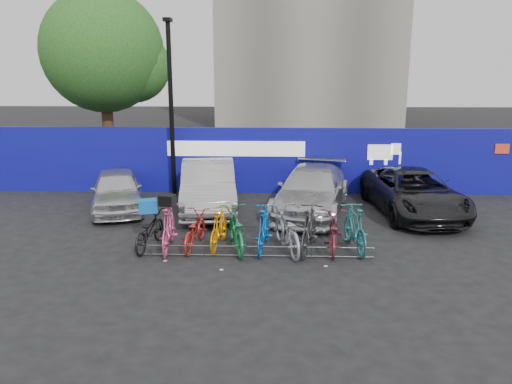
{
  "coord_description": "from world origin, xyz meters",
  "views": [
    {
      "loc": [
        0.36,
        -11.97,
        4.44
      ],
      "look_at": [
        -0.13,
        2.0,
        1.0
      ],
      "focal_mm": 35.0,
      "sensor_mm": 36.0,
      "label": 1
    }
  ],
  "objects_px": {
    "tree": "(109,54)",
    "car_0": "(117,190)",
    "bike_2": "(194,230)",
    "bike_5": "(264,229)",
    "car_1": "(208,186)",
    "bike_7": "(309,229)",
    "car_2": "(312,191)",
    "bike_rack": "(258,251)",
    "bike_1": "(169,228)",
    "car_3": "(413,192)",
    "bike_9": "(355,228)",
    "bike_4": "(236,230)",
    "bike_8": "(333,233)",
    "bike_3": "(219,228)",
    "bike_6": "(286,230)",
    "lamppost": "(171,104)",
    "bike_0": "(149,230)"
  },
  "relations": [
    {
      "from": "car_1",
      "to": "bike_0",
      "type": "distance_m",
      "value": 3.78
    },
    {
      "from": "bike_rack",
      "to": "car_2",
      "type": "height_order",
      "value": "car_2"
    },
    {
      "from": "car_1",
      "to": "car_2",
      "type": "xyz_separation_m",
      "value": [
        3.31,
        -0.2,
        -0.07
      ]
    },
    {
      "from": "bike_5",
      "to": "bike_6",
      "type": "relative_size",
      "value": 0.9
    },
    {
      "from": "bike_3",
      "to": "car_3",
      "type": "bearing_deg",
      "value": -142.98
    },
    {
      "from": "car_0",
      "to": "bike_8",
      "type": "height_order",
      "value": "car_0"
    },
    {
      "from": "car_1",
      "to": "bike_7",
      "type": "distance_m",
      "value": 4.8
    },
    {
      "from": "tree",
      "to": "bike_rack",
      "type": "bearing_deg",
      "value": -57.55
    },
    {
      "from": "bike_3",
      "to": "bike_4",
      "type": "distance_m",
      "value": 0.46
    },
    {
      "from": "bike_2",
      "to": "bike_5",
      "type": "relative_size",
      "value": 0.94
    },
    {
      "from": "lamppost",
      "to": "bike_1",
      "type": "height_order",
      "value": "lamppost"
    },
    {
      "from": "bike_1",
      "to": "bike_8",
      "type": "relative_size",
      "value": 1.07
    },
    {
      "from": "bike_1",
      "to": "bike_8",
      "type": "height_order",
      "value": "bike_1"
    },
    {
      "from": "bike_rack",
      "to": "bike_1",
      "type": "xyz_separation_m",
      "value": [
        -2.26,
        0.47,
        0.42
      ]
    },
    {
      "from": "car_0",
      "to": "bike_9",
      "type": "height_order",
      "value": "car_0"
    },
    {
      "from": "car_3",
      "to": "bike_2",
      "type": "bearing_deg",
      "value": -157.84
    },
    {
      "from": "bike_7",
      "to": "bike_9",
      "type": "relative_size",
      "value": 1.01
    },
    {
      "from": "bike_0",
      "to": "bike_3",
      "type": "xyz_separation_m",
      "value": [
        1.77,
        0.09,
        0.04
      ]
    },
    {
      "from": "tree",
      "to": "bike_rack",
      "type": "distance_m",
      "value": 13.55
    },
    {
      "from": "bike_5",
      "to": "bike_8",
      "type": "distance_m",
      "value": 1.73
    },
    {
      "from": "bike_rack",
      "to": "lamppost",
      "type": "bearing_deg",
      "value": 118.07
    },
    {
      "from": "bike_rack",
      "to": "bike_8",
      "type": "xyz_separation_m",
      "value": [
        1.86,
        0.54,
        0.31
      ]
    },
    {
      "from": "bike_0",
      "to": "bike_rack",
      "type": "bearing_deg",
      "value": 176.07
    },
    {
      "from": "lamppost",
      "to": "bike_2",
      "type": "bearing_deg",
      "value": -73.67
    },
    {
      "from": "bike_7",
      "to": "bike_rack",
      "type": "bearing_deg",
      "value": 33.61
    },
    {
      "from": "bike_4",
      "to": "bike_6",
      "type": "height_order",
      "value": "bike_6"
    },
    {
      "from": "tree",
      "to": "car_2",
      "type": "distance_m",
      "value": 11.54
    },
    {
      "from": "lamppost",
      "to": "car_1",
      "type": "height_order",
      "value": "lamppost"
    },
    {
      "from": "car_1",
      "to": "bike_3",
      "type": "xyz_separation_m",
      "value": [
        0.72,
        -3.53,
        -0.27
      ]
    },
    {
      "from": "car_2",
      "to": "bike_4",
      "type": "bearing_deg",
      "value": -108.78
    },
    {
      "from": "bike_1",
      "to": "bike_rack",
      "type": "bearing_deg",
      "value": 164.78
    },
    {
      "from": "lamppost",
      "to": "bike_2",
      "type": "xyz_separation_m",
      "value": [
        1.57,
        -5.35,
        -2.81
      ]
    },
    {
      "from": "car_2",
      "to": "bike_6",
      "type": "height_order",
      "value": "car_2"
    },
    {
      "from": "car_0",
      "to": "bike_6",
      "type": "xyz_separation_m",
      "value": [
        5.37,
        -3.58,
        -0.12
      ]
    },
    {
      "from": "bike_9",
      "to": "lamppost",
      "type": "bearing_deg",
      "value": -50.72
    },
    {
      "from": "car_1",
      "to": "bike_1",
      "type": "relative_size",
      "value": 2.45
    },
    {
      "from": "car_2",
      "to": "bike_6",
      "type": "bearing_deg",
      "value": -91.09
    },
    {
      "from": "car_0",
      "to": "bike_rack",
      "type": "bearing_deg",
      "value": -58.05
    },
    {
      "from": "bike_7",
      "to": "car_3",
      "type": "bearing_deg",
      "value": -120.99
    },
    {
      "from": "bike_6",
      "to": "bike_7",
      "type": "bearing_deg",
      "value": 162.17
    },
    {
      "from": "bike_7",
      "to": "bike_4",
      "type": "bearing_deg",
      "value": 11.75
    },
    {
      "from": "car_1",
      "to": "bike_7",
      "type": "relative_size",
      "value": 2.44
    },
    {
      "from": "bike_rack",
      "to": "bike_9",
      "type": "height_order",
      "value": "bike_9"
    },
    {
      "from": "tree",
      "to": "car_0",
      "type": "bearing_deg",
      "value": -72.27
    },
    {
      "from": "car_2",
      "to": "car_3",
      "type": "distance_m",
      "value": 3.17
    },
    {
      "from": "bike_rack",
      "to": "car_2",
      "type": "bearing_deg",
      "value": 68.41
    },
    {
      "from": "bike_2",
      "to": "lamppost",
      "type": "bearing_deg",
      "value": -66.53
    },
    {
      "from": "tree",
      "to": "bike_7",
      "type": "xyz_separation_m",
      "value": [
        8.04,
        -10.2,
        -4.48
      ]
    },
    {
      "from": "car_0",
      "to": "bike_2",
      "type": "xyz_separation_m",
      "value": [
        3.03,
        -3.42,
        -0.2
      ]
    },
    {
      "from": "car_1",
      "to": "bike_rack",
      "type": "bearing_deg",
      "value": -75.12
    }
  ]
}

